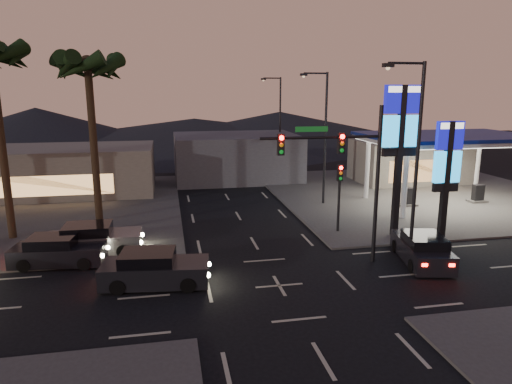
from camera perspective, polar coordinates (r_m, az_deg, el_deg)
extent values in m
plane|color=black|center=(21.22, 2.92, -11.61)|extent=(140.00, 140.00, 0.00)
cube|color=#47443F|center=(41.40, 19.28, -0.15)|extent=(24.00, 24.00, 0.12)
cube|color=#47443F|center=(37.53, -28.21, -2.23)|extent=(24.00, 24.00, 0.12)
cylinder|color=silver|center=(32.52, 18.13, 0.99)|extent=(0.36, 0.36, 5.00)
cylinder|color=silver|center=(37.77, 13.74, 2.80)|extent=(0.36, 0.36, 5.00)
cylinder|color=silver|center=(42.92, 25.97, 3.03)|extent=(0.36, 0.36, 5.00)
cube|color=silver|center=(37.27, 22.94, 6.24)|extent=(12.00, 8.00, 0.50)
cube|color=white|center=(37.30, 22.90, 5.78)|extent=(11.60, 7.60, 0.06)
cube|color=navy|center=(37.26, 22.96, 6.47)|extent=(12.20, 8.20, 0.25)
cube|color=black|center=(36.39, 18.42, -0.58)|extent=(0.80, 0.50, 1.40)
cube|color=black|center=(39.66, 26.00, -0.17)|extent=(0.80, 0.50, 1.40)
cube|color=#726B5B|center=(46.30, 18.51, 3.64)|extent=(10.00, 6.00, 4.00)
cube|color=black|center=(27.96, 17.38, 3.40)|extent=(0.35, 0.35, 9.00)
cube|color=#0E0E9A|center=(27.65, 17.89, 10.98)|extent=(2.20, 0.30, 1.60)
cube|color=white|center=(27.65, 17.97, 12.12)|extent=(1.98, 0.32, 0.35)
cube|color=#1898E9|center=(27.74, 17.64, 7.27)|extent=(2.20, 0.30, 1.80)
cube|color=black|center=(27.87, 17.47, 4.82)|extent=(2.09, 0.28, 0.50)
cube|color=black|center=(28.57, 22.61, 1.15)|extent=(0.35, 0.35, 7.00)
cube|color=#0E0E9A|center=(28.21, 23.08, 6.53)|extent=(1.60, 0.30, 1.60)
cube|color=white|center=(28.16, 23.17, 7.64)|extent=(1.44, 0.32, 0.35)
cube|color=#1898E9|center=(28.42, 22.76, 2.93)|extent=(1.60, 0.30, 1.80)
cube|color=black|center=(28.63, 22.56, 0.56)|extent=(1.52, 0.28, 0.50)
cylinder|color=black|center=(23.63, 14.89, 0.71)|extent=(0.20, 0.20, 8.00)
cylinder|color=black|center=(22.10, 8.19, 6.77)|extent=(6.00, 0.14, 0.14)
cube|color=#0C3F14|center=(21.90, 6.98, 7.81)|extent=(1.60, 0.05, 0.25)
cube|color=black|center=(22.48, 10.59, 6.01)|extent=(0.32, 0.25, 1.00)
sphere|color=#FF0C07|center=(22.31, 10.76, 6.81)|extent=(0.22, 0.22, 0.22)
sphere|color=orange|center=(22.34, 10.73, 5.97)|extent=(0.20, 0.20, 0.20)
sphere|color=#0CB226|center=(22.38, 10.69, 5.13)|extent=(0.20, 0.20, 0.20)
cube|color=black|center=(21.56, 3.11, 5.93)|extent=(0.32, 0.25, 1.00)
sphere|color=#FF0C07|center=(21.38, 3.22, 6.77)|extent=(0.22, 0.22, 0.22)
sphere|color=orange|center=(21.41, 3.21, 5.89)|extent=(0.20, 0.20, 0.20)
sphere|color=#0CB226|center=(21.45, 3.20, 5.01)|extent=(0.20, 0.20, 0.20)
cylinder|color=black|center=(28.52, 10.31, -1.18)|extent=(0.16, 0.16, 4.00)
cube|color=black|center=(28.15, 10.45, 2.38)|extent=(0.32, 0.25, 1.00)
sphere|color=#FF0C07|center=(27.96, 10.59, 2.99)|extent=(0.22, 0.22, 0.22)
sphere|color=orange|center=(28.02, 10.57, 2.33)|extent=(0.20, 0.20, 0.20)
sphere|color=#0CB226|center=(28.08, 10.54, 1.66)|extent=(0.20, 0.20, 0.20)
cylinder|color=black|center=(23.29, 19.42, 2.75)|extent=(0.18, 0.18, 10.00)
cylinder|color=black|center=(22.58, 18.32, 15.05)|extent=(1.80, 0.12, 0.12)
cube|color=black|center=(22.15, 16.19, 14.98)|extent=(0.50, 0.25, 0.18)
sphere|color=#FFCC8C|center=(22.15, 16.18, 14.67)|extent=(0.20, 0.20, 0.20)
cylinder|color=black|center=(35.00, 8.64, 6.40)|extent=(0.18, 0.18, 10.00)
cylinder|color=black|center=(34.53, 7.46, 14.50)|extent=(1.80, 0.12, 0.12)
cube|color=black|center=(34.25, 5.98, 14.39)|extent=(0.50, 0.25, 0.18)
sphere|color=#FFCC8C|center=(34.25, 5.98, 14.19)|extent=(0.20, 0.20, 0.20)
cylinder|color=black|center=(48.35, 3.02, 8.21)|extent=(0.18, 0.18, 10.00)
cylinder|color=black|center=(48.01, 2.02, 14.04)|extent=(1.80, 0.12, 0.12)
cube|color=black|center=(47.82, 0.93, 13.93)|extent=(0.50, 0.25, 0.18)
sphere|color=#FFCC8C|center=(47.81, 0.93, 13.79)|extent=(0.20, 0.20, 0.20)
cylinder|color=black|center=(28.79, -19.56, 4.71)|extent=(0.44, 0.44, 10.20)
sphere|color=black|center=(28.61, -20.33, 14.87)|extent=(0.90, 0.90, 0.90)
cone|color=black|center=(28.43, -17.61, 14.47)|extent=(0.90, 2.74, 1.91)
cone|color=black|center=(29.38, -18.18, 14.35)|extent=(2.57, 2.57, 1.91)
cone|color=black|center=(29.88, -19.89, 14.19)|extent=(2.74, 0.90, 1.91)
cone|color=black|center=(29.65, -21.81, 14.06)|extent=(2.57, 2.57, 1.91)
cone|color=black|center=(28.81, -22.91, 14.04)|extent=(0.90, 2.74, 1.91)
cone|color=black|center=(27.84, -22.50, 14.16)|extent=(2.57, 2.57, 1.91)
cone|color=black|center=(27.31, -20.71, 14.35)|extent=(2.74, 0.90, 1.91)
cone|color=black|center=(27.56, -18.63, 14.47)|extent=(2.57, 2.57, 1.91)
cylinder|color=black|center=(29.90, -29.14, 4.69)|extent=(0.44, 0.44, 10.80)
cone|color=black|center=(29.40, -27.74, 14.73)|extent=(0.90, 2.74, 1.91)
cone|color=black|center=(30.39, -27.96, 14.60)|extent=(2.57, 2.57, 1.91)
cone|color=black|center=(28.63, -29.02, 14.70)|extent=(2.57, 2.57, 1.91)
cube|color=#726B5B|center=(42.32, -23.60, 2.45)|extent=(16.00, 8.00, 4.00)
cube|color=#4C4C51|center=(45.73, -2.51, 4.43)|extent=(12.00, 9.00, 4.40)
cone|color=black|center=(81.51, -25.70, 7.38)|extent=(40.00, 40.00, 6.00)
cone|color=black|center=(81.43, 2.98, 8.23)|extent=(50.00, 50.00, 5.00)
cone|color=black|center=(79.18, -7.71, 7.65)|extent=(60.00, 60.00, 4.00)
cube|color=black|center=(21.54, -12.43, -9.80)|extent=(4.98, 2.56, 0.98)
cube|color=black|center=(21.35, -13.38, -8.18)|extent=(2.59, 2.12, 0.70)
cylinder|color=black|center=(22.32, -8.15, -9.50)|extent=(0.72, 0.34, 0.69)
cylinder|color=black|center=(20.62, -8.49, -11.43)|extent=(0.72, 0.34, 0.69)
cylinder|color=black|center=(22.74, -15.91, -9.45)|extent=(0.72, 0.34, 0.69)
cylinder|color=black|center=(21.08, -16.91, -11.31)|extent=(0.72, 0.34, 0.69)
sphere|color=#FFF2BF|center=(21.90, -5.93, -8.96)|extent=(0.24, 0.24, 0.24)
sphere|color=#FFF2BF|center=(20.69, -6.03, -10.29)|extent=(0.24, 0.24, 0.24)
cube|color=#FF140A|center=(22.54, -18.29, -8.69)|extent=(0.12, 0.28, 0.15)
cube|color=#FF140A|center=(21.37, -19.13, -9.94)|extent=(0.12, 0.28, 0.15)
cube|color=#5E5D60|center=(26.42, -19.48, -5.96)|extent=(4.93, 2.11, 1.00)
cube|color=black|center=(26.28, -20.31, -4.59)|extent=(2.47, 1.92, 0.73)
cylinder|color=black|center=(27.19, -15.88, -5.76)|extent=(0.72, 0.27, 0.71)
cylinder|color=black|center=(25.40, -16.25, -7.09)|extent=(0.72, 0.27, 0.71)
cylinder|color=black|center=(27.68, -22.36, -5.91)|extent=(0.72, 0.27, 0.71)
cylinder|color=black|center=(25.92, -23.18, -7.22)|extent=(0.72, 0.27, 0.71)
sphere|color=#FFF2BF|center=(26.75, -14.06, -5.20)|extent=(0.25, 0.25, 0.25)
sphere|color=#FFF2BF|center=(25.48, -14.23, -6.11)|extent=(0.25, 0.25, 0.25)
cube|color=#FF140A|center=(27.50, -24.37, -5.29)|extent=(0.09, 0.28, 0.16)
cube|color=#FF140A|center=(26.26, -25.04, -6.17)|extent=(0.09, 0.28, 0.16)
cube|color=black|center=(25.43, -23.33, -7.12)|extent=(4.70, 2.38, 0.92)
cube|color=black|center=(25.34, -24.11, -5.79)|extent=(2.44, 1.98, 0.67)
cylinder|color=black|center=(25.88, -19.65, -7.02)|extent=(0.68, 0.32, 0.66)
cylinder|color=black|center=(24.30, -20.68, -8.39)|extent=(0.68, 0.32, 0.66)
cylinder|color=black|center=(26.77, -25.64, -6.90)|extent=(0.68, 0.32, 0.66)
cylinder|color=black|center=(25.25, -27.02, -8.19)|extent=(0.68, 0.32, 0.66)
sphere|color=#FFF2BF|center=(25.35, -18.04, -6.58)|extent=(0.23, 0.23, 0.23)
sphere|color=#FFF2BF|center=(24.22, -18.69, -7.53)|extent=(0.23, 0.23, 0.23)
cube|color=#FF140A|center=(26.73, -27.57, -6.25)|extent=(0.11, 0.26, 0.14)
cube|color=#FF140A|center=(25.66, -28.61, -7.11)|extent=(0.11, 0.26, 0.14)
cube|color=black|center=(25.22, 19.96, -6.96)|extent=(2.87, 4.92, 0.94)
cube|color=black|center=(24.75, 20.31, -5.83)|extent=(2.23, 2.63, 0.68)
cylinder|color=black|center=(26.36, 17.06, -6.47)|extent=(0.39, 0.71, 0.67)
cylinder|color=black|center=(26.90, 20.74, -6.35)|extent=(0.39, 0.71, 0.67)
cylinder|color=black|center=(23.72, 18.99, -8.76)|extent=(0.39, 0.71, 0.67)
cylinder|color=black|center=(24.33, 23.04, -8.55)|extent=(0.39, 0.71, 0.67)
cube|color=#FF140A|center=(22.92, 20.33, -8.54)|extent=(0.27, 0.14, 0.15)
cube|color=#FF140A|center=(23.37, 23.28, -8.39)|extent=(0.27, 0.14, 0.15)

